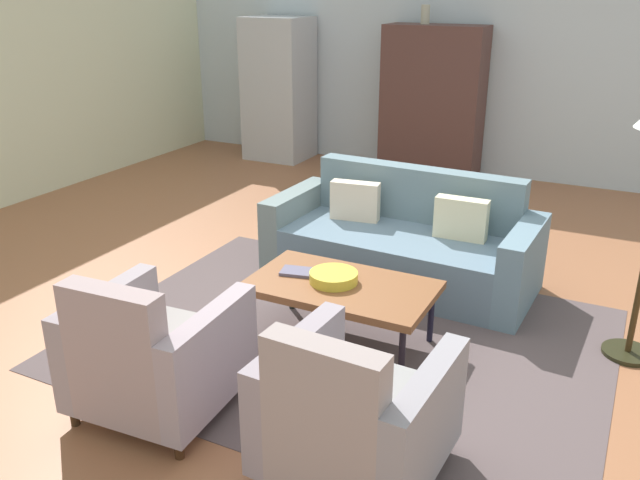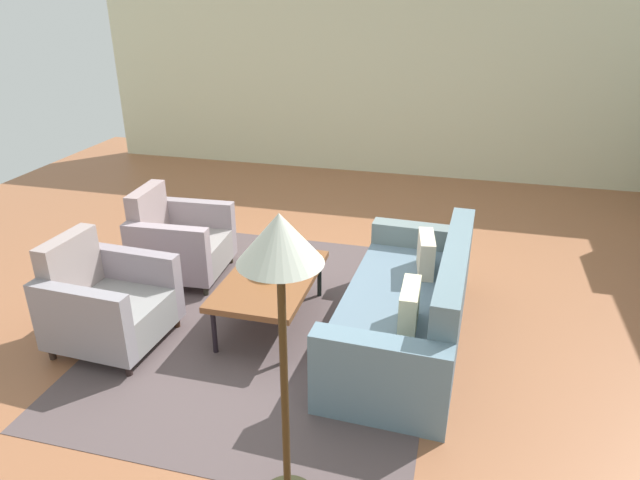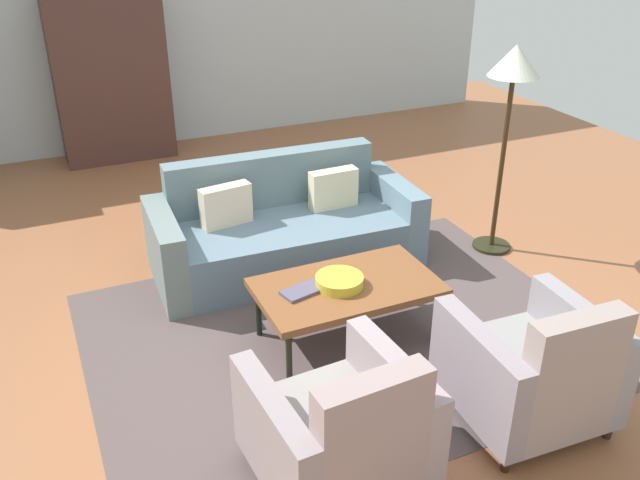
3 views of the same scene
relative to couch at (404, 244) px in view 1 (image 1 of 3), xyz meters
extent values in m
plane|color=#9C5F3E|center=(-0.16, -0.93, -0.29)|extent=(10.54, 10.54, 0.00)
cube|color=silver|center=(-0.16, 3.47, 1.11)|extent=(8.70, 0.12, 2.80)
cube|color=#574849|center=(0.00, -1.14, -0.28)|extent=(3.40, 2.60, 0.01)
cube|color=slate|center=(0.00, -0.09, -0.08)|extent=(1.78, 0.97, 0.42)
cube|color=slate|center=(0.01, 0.27, 0.14)|extent=(1.75, 0.25, 0.86)
cube|color=slate|center=(0.96, -0.13, 0.02)|extent=(0.22, 0.91, 0.62)
cube|color=slate|center=(-0.96, -0.05, 0.02)|extent=(0.22, 0.91, 0.62)
cube|color=beige|center=(0.45, 0.00, 0.29)|extent=(0.40, 0.13, 0.32)
cube|color=beige|center=(-0.45, 0.03, 0.29)|extent=(0.41, 0.18, 0.32)
cylinder|color=black|center=(-0.53, -0.91, -0.10)|extent=(0.04, 0.04, 0.38)
cylinder|color=black|center=(0.53, -0.91, -0.10)|extent=(0.04, 0.04, 0.38)
cylinder|color=black|center=(-0.53, -1.47, -0.10)|extent=(0.04, 0.04, 0.38)
cylinder|color=black|center=(0.53, -1.47, -0.10)|extent=(0.04, 0.04, 0.38)
cube|color=brown|center=(0.00, -1.19, 0.12)|extent=(1.20, 0.70, 0.05)
cylinder|color=black|center=(-0.96, -1.97, -0.24)|extent=(0.05, 0.05, 0.10)
cylinder|color=#2D2B21|center=(-0.28, -1.93, -0.24)|extent=(0.05, 0.05, 0.10)
cylinder|color=#392413|center=(-0.92, -2.65, -0.24)|extent=(0.05, 0.05, 0.10)
cylinder|color=#3A2110|center=(-0.24, -2.61, -0.24)|extent=(0.05, 0.05, 0.10)
cube|color=gray|center=(-0.60, -2.29, -0.04)|extent=(0.61, 0.83, 0.30)
cube|color=gray|center=(-0.58, -2.62, 0.20)|extent=(0.57, 0.17, 0.78)
cube|color=gray|center=(-0.94, -2.31, 0.09)|extent=(0.17, 0.81, 0.56)
cube|color=#9C8B92|center=(-0.26, -2.27, 0.09)|extent=(0.17, 0.81, 0.56)
cylinder|color=#361F14|center=(0.27, -1.93, -0.24)|extent=(0.05, 0.05, 0.10)
cylinder|color=black|center=(0.95, -1.96, -0.24)|extent=(0.05, 0.05, 0.10)
cylinder|color=#381B0F|center=(0.24, -2.61, -0.24)|extent=(0.05, 0.05, 0.10)
cube|color=gray|center=(0.60, -2.29, -0.04)|extent=(0.60, 0.83, 0.30)
cube|color=gray|center=(0.58, -2.62, 0.20)|extent=(0.57, 0.17, 0.78)
cube|color=gray|center=(0.26, -2.27, 0.09)|extent=(0.16, 0.80, 0.56)
cube|color=gray|center=(0.94, -2.30, 0.09)|extent=(0.16, 0.80, 0.56)
cylinder|color=gold|center=(-0.06, -1.19, 0.18)|extent=(0.32, 0.32, 0.07)
cube|color=#544F66|center=(-0.31, -1.16, 0.15)|extent=(0.30, 0.21, 0.02)
cube|color=#4F312C|center=(-0.79, 3.12, 0.61)|extent=(1.20, 0.50, 1.80)
cube|color=#4C3314|center=(-1.09, 3.37, 0.61)|extent=(0.56, 0.01, 1.51)
cube|color=#4C301F|center=(-0.49, 3.37, 0.61)|extent=(0.56, 0.01, 1.51)
cylinder|color=#B1AC94|center=(-0.94, 3.12, 1.62)|extent=(0.10, 0.10, 0.22)
cube|color=#B7BABF|center=(-2.89, 3.02, 0.64)|extent=(0.80, 0.70, 1.85)
cylinder|color=#99999E|center=(-2.84, 3.39, 0.73)|extent=(0.02, 0.02, 0.70)
cylinder|color=black|center=(1.73, -0.50, -0.27)|extent=(0.32, 0.32, 0.03)
camera|label=1|loc=(1.62, -4.72, 1.97)|focal=37.04mm
camera|label=2|loc=(3.89, 0.25, 2.32)|focal=31.85mm
camera|label=3|loc=(-1.74, -4.62, 2.45)|focal=38.08mm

